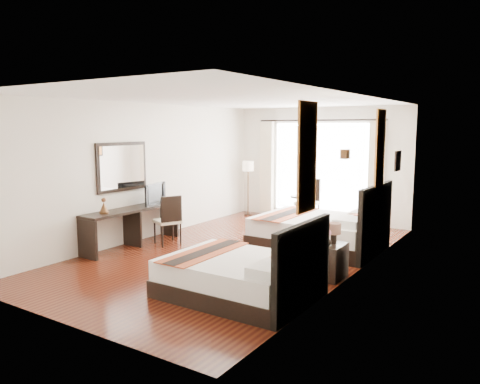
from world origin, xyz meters
The scene contains 29 objects.
floor centered at (0.00, 0.00, -0.01)m, with size 4.50×7.50×0.01m, color #330F09.
ceiling centered at (0.00, 0.00, 2.79)m, with size 4.50×7.50×0.02m, color white.
wall_headboard centered at (2.25, 0.00, 1.40)m, with size 0.01×7.50×2.80m, color silver.
wall_desk centered at (-2.25, 0.00, 1.40)m, with size 0.01×7.50×2.80m, color silver.
wall_window centered at (0.00, 3.75, 1.40)m, with size 4.50×0.01×2.80m, color silver.
wall_entry centered at (0.00, -3.75, 1.40)m, with size 4.50×0.01×2.80m, color silver.
window_glass centered at (0.00, 3.73, 1.30)m, with size 2.40×0.02×2.20m, color white.
sheer_curtain centered at (0.00, 3.67, 1.30)m, with size 2.30×0.02×2.10m, color white.
drape_left centered at (-1.45, 3.63, 1.28)m, with size 0.35×0.14×2.35m, color beige.
drape_right centered at (1.45, 3.63, 1.28)m, with size 0.35×0.14×2.35m, color beige.
art_panel_near centered at (2.23, -1.82, 1.95)m, with size 0.03×0.50×1.35m, color maroon.
art_panel_far centered at (2.23, 1.17, 1.95)m, with size 0.03×0.50×1.35m, color maroon.
wall_sconce centered at (2.19, -0.43, 1.92)m, with size 0.10×0.14×0.14m, color #4A2F1A.
mirror_frame centered at (-2.22, -0.69, 1.55)m, with size 0.04×1.25×0.95m, color black.
mirror_glass centered at (-2.19, -0.69, 1.55)m, with size 0.01×1.12×0.82m, color white.
bed_near centered at (1.29, -1.82, 0.30)m, with size 2.02×1.57×1.13m.
bed_far centered at (1.16, 1.17, 0.33)m, with size 2.30×1.79×1.30m.
nightstand centered at (1.98, -0.43, 0.27)m, with size 0.45×0.56×0.53m, color black.
table_lamp centered at (2.02, -0.34, 0.74)m, with size 0.22×0.22×0.35m.
vase centered at (1.99, -0.53, 0.57)m, with size 0.13×0.13×0.14m, color black.
console_desk centered at (-1.99, -0.69, 0.38)m, with size 0.50×2.20×0.76m, color black.
television centered at (-1.97, -0.14, 0.97)m, with size 0.76×0.10×0.44m, color black.
bronze_figurine centered at (-1.99, -1.37, 0.88)m, with size 0.17×0.17×0.25m, color #4A2F1A, non-canonical shape.
desk_chair centered at (-1.52, -0.19, 0.30)m, with size 0.61×0.61×0.99m.
floor_lamp centered at (-1.83, 3.31, 1.20)m, with size 0.29×0.29×1.43m.
side_table centered at (-0.19, 3.17, 0.33)m, with size 0.58×0.58×0.67m, color black.
fruit_bowl centered at (-0.17, 3.15, 0.69)m, with size 0.22×0.22×0.06m, color #432618.
window_chair centered at (-0.07, 3.22, 0.33)m, with size 0.53×0.53×1.07m.
jute_rug centered at (-0.18, 2.85, 0.01)m, with size 1.32×0.90×0.01m, color #9F865F.
Camera 1 is at (4.64, -7.03, 2.31)m, focal length 35.00 mm.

